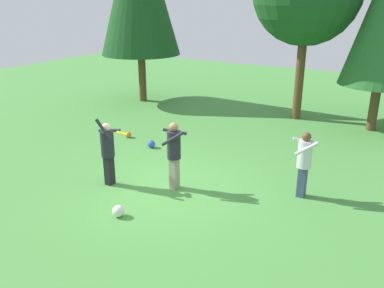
{
  "coord_description": "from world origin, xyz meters",
  "views": [
    {
      "loc": [
        5.36,
        -7.81,
        4.61
      ],
      "look_at": [
        0.41,
        0.64,
        1.05
      ],
      "focal_mm": 37.83,
      "sensor_mm": 36.0,
      "label": 1
    }
  ],
  "objects_px": {
    "ball_orange": "(128,135)",
    "ball_blue": "(151,144)",
    "person_catcher": "(174,150)",
    "ball_white": "(118,211)",
    "frisbee": "(122,133)",
    "person_bystander": "(304,159)",
    "person_thrower": "(108,148)"
  },
  "relations": [
    {
      "from": "person_catcher",
      "to": "ball_orange",
      "type": "height_order",
      "value": "person_catcher"
    },
    {
      "from": "frisbee",
      "to": "person_bystander",
      "type": "bearing_deg",
      "value": 22.63
    },
    {
      "from": "person_thrower",
      "to": "person_bystander",
      "type": "distance_m",
      "value": 4.88
    },
    {
      "from": "frisbee",
      "to": "ball_blue",
      "type": "bearing_deg",
      "value": 111.62
    },
    {
      "from": "ball_orange",
      "to": "frisbee",
      "type": "bearing_deg",
      "value": -52.48
    },
    {
      "from": "ball_white",
      "to": "ball_orange",
      "type": "relative_size",
      "value": 1.27
    },
    {
      "from": "person_thrower",
      "to": "person_bystander",
      "type": "bearing_deg",
      "value": 2.98
    },
    {
      "from": "ball_orange",
      "to": "person_thrower",
      "type": "bearing_deg",
      "value": -58.32
    },
    {
      "from": "ball_orange",
      "to": "person_catcher",
      "type": "bearing_deg",
      "value": -35.45
    },
    {
      "from": "person_bystander",
      "to": "ball_white",
      "type": "xyz_separation_m",
      "value": [
        -3.23,
        -3.04,
        -0.84
      ]
    },
    {
      "from": "person_bystander",
      "to": "person_thrower",
      "type": "bearing_deg",
      "value": -0.27
    },
    {
      "from": "person_bystander",
      "to": "ball_orange",
      "type": "bearing_deg",
      "value": -34.28
    },
    {
      "from": "person_thrower",
      "to": "person_bystander",
      "type": "height_order",
      "value": "person_thrower"
    },
    {
      "from": "ball_orange",
      "to": "ball_blue",
      "type": "distance_m",
      "value": 1.37
    },
    {
      "from": "frisbee",
      "to": "ball_white",
      "type": "height_order",
      "value": "frisbee"
    },
    {
      "from": "person_thrower",
      "to": "ball_white",
      "type": "distance_m",
      "value": 1.95
    },
    {
      "from": "person_catcher",
      "to": "person_bystander",
      "type": "xyz_separation_m",
      "value": [
        2.94,
        1.19,
        -0.06
      ]
    },
    {
      "from": "person_catcher",
      "to": "frisbee",
      "type": "distance_m",
      "value": 1.37
    },
    {
      "from": "person_bystander",
      "to": "ball_white",
      "type": "bearing_deg",
      "value": 20.64
    },
    {
      "from": "person_thrower",
      "to": "ball_white",
      "type": "relative_size",
      "value": 6.9
    },
    {
      "from": "ball_white",
      "to": "ball_blue",
      "type": "height_order",
      "value": "ball_white"
    },
    {
      "from": "person_thrower",
      "to": "ball_blue",
      "type": "bearing_deg",
      "value": 84.15
    },
    {
      "from": "person_catcher",
      "to": "ball_orange",
      "type": "xyz_separation_m",
      "value": [
        -3.55,
        2.52,
        -0.94
      ]
    },
    {
      "from": "person_thrower",
      "to": "person_catcher",
      "type": "height_order",
      "value": "person_thrower"
    },
    {
      "from": "person_catcher",
      "to": "person_bystander",
      "type": "distance_m",
      "value": 3.17
    },
    {
      "from": "person_bystander",
      "to": "ball_blue",
      "type": "distance_m",
      "value": 5.33
    },
    {
      "from": "person_thrower",
      "to": "ball_blue",
      "type": "height_order",
      "value": "person_thrower"
    },
    {
      "from": "ball_blue",
      "to": "person_thrower",
      "type": "bearing_deg",
      "value": -76.47
    },
    {
      "from": "ball_white",
      "to": "ball_blue",
      "type": "bearing_deg",
      "value": 116.17
    },
    {
      "from": "ball_orange",
      "to": "ball_blue",
      "type": "height_order",
      "value": "ball_blue"
    },
    {
      "from": "person_catcher",
      "to": "ball_blue",
      "type": "bearing_deg",
      "value": -67.23
    },
    {
      "from": "person_catcher",
      "to": "frisbee",
      "type": "relative_size",
      "value": 4.79
    }
  ]
}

